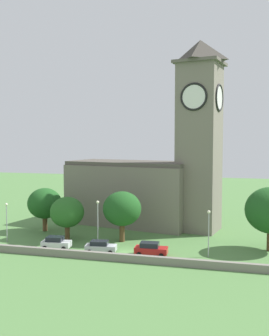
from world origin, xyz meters
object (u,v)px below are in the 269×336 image
tree_riverside_east (45,203)px  tree_by_tower (122,209)px  streetlamp_west_end (7,215)px  streetlamp_west_mid (98,216)px  car_red (151,249)px  church (153,174)px  streetlamp_central (209,225)px  car_silver (100,247)px  tree_churchyard (67,212)px  car_white (56,243)px

tree_riverside_east → tree_by_tower: tree_by_tower is taller
streetlamp_west_end → tree_by_tower: bearing=15.2°
streetlamp_west_mid → car_red: bearing=-12.9°
tree_by_tower → church: bearing=80.2°
streetlamp_west_mid → streetlamp_central: streetlamp_west_mid is taller
streetlamp_west_mid → car_silver: bearing=-62.4°
car_silver → tree_churchyard: size_ratio=0.66×
car_silver → church: bearing=79.9°
car_red → tree_by_tower: size_ratio=0.58×
car_silver → streetlamp_central: bearing=6.7°
car_red → tree_by_tower: (-5.93, 6.13, 4.24)m
streetlamp_west_end → streetlamp_central: (30.90, -0.14, 0.18)m
streetlamp_west_end → tree_by_tower: size_ratio=0.77×
car_white → streetlamp_west_mid: streetlamp_west_mid is taller
car_white → car_silver: (6.87, -0.07, -0.07)m
streetlamp_west_end → streetlamp_central: streetlamp_central is taller
car_silver → tree_by_tower: 7.96m
streetlamp_west_mid → tree_by_tower: bearing=59.6°
car_white → tree_churchyard: size_ratio=0.63×
tree_churchyard → car_white: bearing=-83.1°
streetlamp_central → tree_churchyard: 22.70m
car_red → car_silver: bearing=-176.3°
tree_riverside_east → tree_by_tower: (15.05, -3.55, 0.34)m
car_silver → car_red: bearing=3.7°
car_red → streetlamp_west_mid: 9.39m
tree_riverside_east → tree_churchyard: bearing=-36.3°
church → streetlamp_west_mid: size_ratio=4.70×
streetlamp_west_mid → streetlamp_central: size_ratio=1.09×
church → streetlamp_central: bearing=-56.6°
church → car_white: bearing=-118.3°
tree_churchyard → car_red: bearing=-19.0°
streetlamp_west_end → streetlamp_west_mid: size_ratio=0.87×
car_silver → streetlamp_central: (14.85, 1.75, 3.47)m
tree_by_tower → streetlamp_central: bearing=-19.5°
tree_by_tower → car_silver: bearing=-100.5°
streetlamp_central → tree_by_tower: (-13.63, 4.83, 0.83)m
streetlamp_west_mid → tree_riverside_east: tree_riverside_east is taller
church → tree_by_tower: 13.44m
car_white → streetlamp_central: size_ratio=0.68×
car_silver → tree_churchyard: (-7.53, 5.51, 3.54)m
tree_churchyard → tree_by_tower: tree_by_tower is taller
car_silver → tree_churchyard: tree_churchyard is taller
car_red → streetlamp_west_mid: size_ratio=0.66×
tree_by_tower → car_red: bearing=-45.9°
car_white → tree_churchyard: tree_churchyard is taller
streetlamp_west_end → tree_riverside_east: size_ratio=0.81×
streetlamp_central → tree_riverside_east: (-28.68, 8.38, 0.49)m
car_silver → tree_riverside_east: 17.59m
streetlamp_west_mid → tree_churchyard: size_ratio=1.02×
streetlamp_west_end → tree_churchyard: 9.26m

